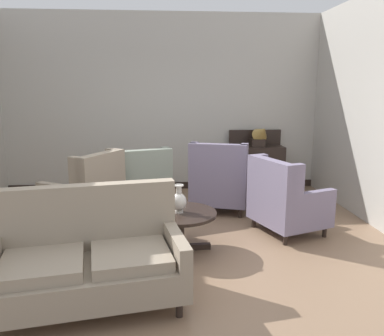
{
  "coord_description": "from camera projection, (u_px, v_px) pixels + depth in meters",
  "views": [
    {
      "loc": [
        -0.05,
        -4.13,
        1.89
      ],
      "look_at": [
        0.33,
        0.55,
        0.91
      ],
      "focal_mm": 36.66,
      "sensor_mm": 36.0,
      "label": 1
    }
  ],
  "objects": [
    {
      "name": "armchair_near_sideboard",
      "position": [
        88.0,
        197.0,
        5.23
      ],
      "size": [
        1.13,
        1.12,
        1.06
      ],
      "rotation": [
        0.0,
        0.0,
        4.17
      ],
      "color": "gray",
      "rests_on": "ground"
    },
    {
      "name": "wall_right",
      "position": [
        380.0,
        110.0,
        5.23
      ],
      "size": [
        0.08,
        4.35,
        3.18
      ],
      "primitive_type": "cube",
      "color": "#BCB7AD",
      "rests_on": "ground"
    },
    {
      "name": "side_table",
      "position": [
        272.0,
        182.0,
        6.11
      ],
      "size": [
        0.45,
        0.45,
        0.72
      ],
      "color": "black",
      "rests_on": "ground"
    },
    {
      "name": "armchair_near_window",
      "position": [
        220.0,
        183.0,
        6.01
      ],
      "size": [
        1.08,
        1.11,
        1.08
      ],
      "rotation": [
        0.0,
        0.0,
        2.83
      ],
      "color": "slate",
      "rests_on": "ground"
    },
    {
      "name": "gramophone",
      "position": [
        261.0,
        135.0,
        7.01
      ],
      "size": [
        0.36,
        0.42,
        0.46
      ],
      "color": "black",
      "rests_on": "sideboard"
    },
    {
      "name": "sideboard",
      "position": [
        256.0,
        165.0,
        7.2
      ],
      "size": [
        0.97,
        0.4,
        1.11
      ],
      "color": "black",
      "rests_on": "ground"
    },
    {
      "name": "wall_back",
      "position": [
        163.0,
        103.0,
        7.13
      ],
      "size": [
        5.93,
        0.08,
        3.18
      ],
      "primitive_type": "cube",
      "color": "#BCB7AD",
      "rests_on": "ground"
    },
    {
      "name": "armchair_beside_settee",
      "position": [
        284.0,
        201.0,
        5.08
      ],
      "size": [
        1.02,
        1.06,
        1.0
      ],
      "rotation": [
        0.0,
        0.0,
        1.92
      ],
      "color": "slate",
      "rests_on": "ground"
    },
    {
      "name": "coffee_table",
      "position": [
        180.0,
        219.0,
        4.53
      ],
      "size": [
        0.85,
        0.85,
        0.47
      ],
      "color": "black",
      "rests_on": "ground"
    },
    {
      "name": "baseboard_back",
      "position": [
        164.0,
        186.0,
        7.38
      ],
      "size": [
        5.77,
        0.03,
        0.12
      ],
      "primitive_type": "cube",
      "color": "black",
      "rests_on": "ground"
    },
    {
      "name": "porcelain_vase",
      "position": [
        179.0,
        201.0,
        4.47
      ],
      "size": [
        0.18,
        0.18,
        0.33
      ],
      "color": "beige",
      "rests_on": "coffee_table"
    },
    {
      "name": "armchair_far_left",
      "position": [
        140.0,
        185.0,
        5.97
      ],
      "size": [
        1.06,
        1.06,
        1.0
      ],
      "rotation": [
        0.0,
        0.0,
        3.45
      ],
      "color": "gray",
      "rests_on": "ground"
    },
    {
      "name": "settee",
      "position": [
        88.0,
        260.0,
        3.4
      ],
      "size": [
        1.76,
        1.1,
        1.02
      ],
      "rotation": [
        0.0,
        0.0,
        0.17
      ],
      "color": "gray",
      "rests_on": "ground"
    },
    {
      "name": "ground",
      "position": [
        167.0,
        257.0,
        4.42
      ],
      "size": [
        8.69,
        8.69,
        0.0
      ],
      "primitive_type": "plane",
      "color": "#896B51"
    }
  ]
}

